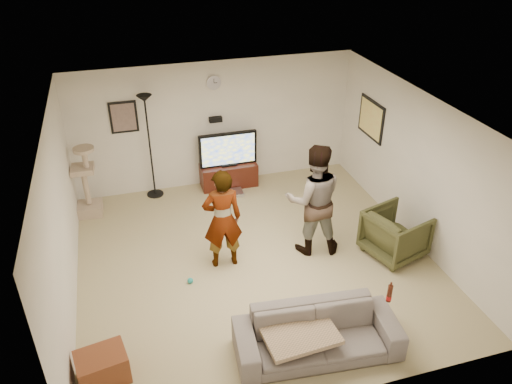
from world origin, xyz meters
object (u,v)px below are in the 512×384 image
object	(u,v)px
person_left	(222,219)
person_right	(314,200)
tv_stand	(229,175)
armchair	(395,234)
tv	(228,149)
cat_tree	(85,181)
sofa	(317,334)
side_table	(102,367)
floor_lamp	(150,147)
beer_bottle	(390,293)

from	to	relation	value
person_left	person_right	world-z (taller)	person_right
tv_stand	armchair	xyz separation A→B (m)	(2.03, -2.99, 0.16)
tv_stand	armchair	bearing A→B (deg)	-55.88
tv	person_left	xyz separation A→B (m)	(-0.68, -2.45, 0.02)
person_left	armchair	world-z (taller)	person_left
tv	cat_tree	bearing A→B (deg)	-173.33
person_right	armchair	bearing A→B (deg)	169.37
tv_stand	person_left	bearing A→B (deg)	-105.49
sofa	person_left	bearing A→B (deg)	114.28
person_right	side_table	distance (m)	3.87
tv	armchair	bearing A→B (deg)	-55.88
tv	floor_lamp	world-z (taller)	floor_lamp
person_left	side_table	xyz separation A→B (m)	(-1.90, -1.77, -0.64)
person_left	side_table	world-z (taller)	person_left
tv	sofa	bearing A→B (deg)	-89.55
armchair	cat_tree	bearing A→B (deg)	43.72
floor_lamp	beer_bottle	size ratio (longest dim) A/B	8.17
floor_lamp	side_table	xyz separation A→B (m)	(-1.10, -4.27, -0.83)
tv	tv_stand	bearing A→B (deg)	0.00
cat_tree	tv_stand	bearing A→B (deg)	6.67
beer_bottle	cat_tree	bearing A→B (deg)	131.12
floor_lamp	armchair	distance (m)	4.68
floor_lamp	tv_stand	bearing A→B (deg)	-1.73
beer_bottle	person_left	bearing A→B (deg)	128.43
floor_lamp	side_table	distance (m)	4.49
beer_bottle	side_table	xyz separation A→B (m)	(-3.57, 0.33, -0.54)
tv	side_table	world-z (taller)	tv
tv	beer_bottle	size ratio (longest dim) A/B	4.60
side_table	tv	bearing A→B (deg)	58.58
cat_tree	sofa	size ratio (longest dim) A/B	0.66
cat_tree	person_right	bearing A→B (deg)	-31.63
beer_bottle	side_table	world-z (taller)	beer_bottle
sofa	armchair	size ratio (longest dim) A/B	2.41
tv	side_table	bearing A→B (deg)	-121.42
floor_lamp	sofa	size ratio (longest dim) A/B	0.99
armchair	side_table	world-z (taller)	armchair
cat_tree	beer_bottle	xyz separation A→B (m)	(3.70, -4.24, 0.05)
tv_stand	beer_bottle	xyz separation A→B (m)	(0.99, -4.56, 0.50)
tv_stand	armchair	world-z (taller)	armchair
person_right	beer_bottle	distance (m)	2.10
tv	cat_tree	xyz separation A→B (m)	(-2.71, -0.32, -0.13)
tv_stand	sofa	size ratio (longest dim) A/B	0.54
person_left	sofa	xyz separation A→B (m)	(0.72, -2.10, -0.53)
tv_stand	armchair	size ratio (longest dim) A/B	1.31
tv_stand	beer_bottle	distance (m)	4.69
cat_tree	side_table	xyz separation A→B (m)	(0.13, -3.91, -0.49)
sofa	side_table	distance (m)	2.64
side_table	person_right	bearing A→B (deg)	27.41
person_left	beer_bottle	bearing A→B (deg)	130.21
tv	floor_lamp	xyz separation A→B (m)	(-1.49, 0.04, 0.21)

